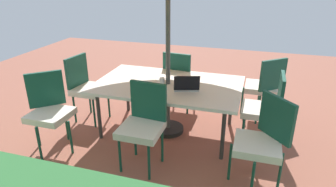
{
  "coord_description": "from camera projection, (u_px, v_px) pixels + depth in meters",
  "views": [
    {
      "loc": [
        -1.09,
        3.55,
        2.14
      ],
      "look_at": [
        0.0,
        0.0,
        0.58
      ],
      "focal_mm": 31.77,
      "sensor_mm": 36.0,
      "label": 1
    }
  ],
  "objects": [
    {
      "name": "ground_plane",
      "position": [
        168.0,
        131.0,
        4.26
      ],
      "size": [
        10.0,
        10.0,
        0.02
      ],
      "primitive_type": "cube",
      "color": "#935442"
    },
    {
      "name": "dining_table",
      "position": [
        168.0,
        87.0,
        3.99
      ],
      "size": [
        1.94,
        1.21,
        0.72
      ],
      "color": "silver",
      "rests_on": "ground_plane"
    },
    {
      "name": "chair_west",
      "position": [
        266.0,
        107.0,
        3.71
      ],
      "size": [
        0.46,
        0.46,
        0.98
      ],
      "rotation": [
        0.0,
        0.0,
        1.57
      ],
      "color": "silver",
      "rests_on": "ground_plane"
    },
    {
      "name": "chair_northeast",
      "position": [
        49.0,
        108.0,
        3.66
      ],
      "size": [
        0.59,
        0.59,
        0.98
      ],
      "rotation": [
        0.0,
        0.0,
        3.88
      ],
      "color": "silver",
      "rests_on": "ground_plane"
    },
    {
      "name": "chair_east",
      "position": [
        86.0,
        85.0,
        4.38
      ],
      "size": [
        0.49,
        0.48,
        0.98
      ],
      "rotation": [
        0.0,
        0.0,
        4.59
      ],
      "color": "silver",
      "rests_on": "ground_plane"
    },
    {
      "name": "chair_southwest",
      "position": [
        264.0,
        85.0,
        4.4
      ],
      "size": [
        0.58,
        0.59,
        0.98
      ],
      "rotation": [
        0.0,
        0.0,
        0.71
      ],
      "color": "silver",
      "rests_on": "ground_plane"
    },
    {
      "name": "chair_northwest",
      "position": [
        263.0,
        139.0,
        3.01
      ],
      "size": [
        0.59,
        0.59,
        0.98
      ],
      "rotation": [
        0.0,
        0.0,
        2.31
      ],
      "color": "silver",
      "rests_on": "ground_plane"
    },
    {
      "name": "chair_south",
      "position": [
        180.0,
        77.0,
        4.7
      ],
      "size": [
        0.47,
        0.48,
        0.98
      ],
      "rotation": [
        0.0,
        0.0,
        -0.09
      ],
      "color": "silver",
      "rests_on": "ground_plane"
    },
    {
      "name": "chair_north",
      "position": [
        143.0,
        122.0,
        3.33
      ],
      "size": [
        0.47,
        0.48,
        0.98
      ],
      "rotation": [
        0.0,
        0.0,
        3.05
      ],
      "color": "silver",
      "rests_on": "ground_plane"
    },
    {
      "name": "laptop",
      "position": [
        186.0,
        86.0,
        3.75
      ],
      "size": [
        0.38,
        0.33,
        0.21
      ],
      "rotation": [
        0.0,
        0.0,
        0.31
      ],
      "color": "#B7B7BC",
      "rests_on": "dining_table"
    },
    {
      "name": "cup",
      "position": [
        162.0,
        81.0,
        3.96
      ],
      "size": [
        0.07,
        0.07,
        0.08
      ],
      "primitive_type": "cylinder",
      "color": "white",
      "rests_on": "dining_table"
    }
  ]
}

